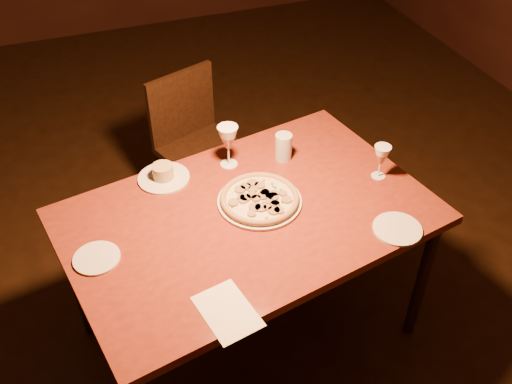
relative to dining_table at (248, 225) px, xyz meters
name	(u,v)px	position (x,y,z in m)	size (l,w,h in m)	color
floor	(196,298)	(-0.19, 0.29, -0.72)	(7.00, 7.00, 0.00)	black
dining_table	(248,225)	(0.00, 0.00, 0.00)	(1.64, 1.22, 0.79)	maroon
chair_far	(197,141)	(0.04, 0.98, -0.23)	(0.54, 0.54, 0.88)	black
pizza_plate	(260,199)	(0.07, 0.04, 0.09)	(0.35, 0.35, 0.04)	silver
ramekin_saucer	(163,175)	(-0.27, 0.34, 0.09)	(0.23, 0.23, 0.07)	silver
wine_glass_far	(228,146)	(0.03, 0.34, 0.17)	(0.09, 0.09, 0.20)	#B85D4C
wine_glass_right	(381,162)	(0.62, 0.03, 0.15)	(0.07, 0.07, 0.16)	#B85D4C
water_tumbler	(283,147)	(0.28, 0.30, 0.13)	(0.08, 0.08, 0.13)	silver
side_plate_left	(97,258)	(-0.62, -0.04, 0.07)	(0.18, 0.18, 0.01)	silver
side_plate_near	(397,229)	(0.52, -0.30, 0.08)	(0.20, 0.20, 0.01)	silver
menu_card	(227,311)	(-0.24, -0.45, 0.07)	(0.17, 0.24, 0.00)	white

